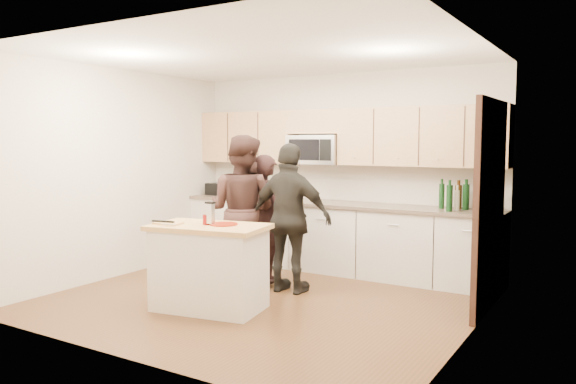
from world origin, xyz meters
The scene contains 21 objects.
floor centered at (0.00, 0.00, 0.00)m, with size 4.50×4.50×0.00m, color brown.
room_shell centered at (0.00, 0.00, 1.73)m, with size 4.52×4.02×2.71m.
back_cabinetry centered at (0.00, 1.69, 0.47)m, with size 4.50×0.66×0.94m.
upper_cabinetry centered at (0.03, 1.83, 1.84)m, with size 4.50×0.33×0.75m.
microwave centered at (-0.31, 1.80, 1.65)m, with size 0.76×0.41×0.40m.
doorway centered at (2.23, 0.90, 1.16)m, with size 0.06×1.25×2.20m.
framed_picture centered at (1.95, 1.98, 1.28)m, with size 0.30×0.03×0.38m.
dish_towel centered at (-0.95, 1.50, 0.80)m, with size 0.34×0.60×0.48m.
island centered at (-0.29, -0.58, 0.45)m, with size 1.30×0.90×0.90m.
red_plate centered at (-0.15, -0.51, 0.91)m, with size 0.29×0.29×0.02m, color maroon.
box_grater centered at (-0.27, -0.58, 1.03)m, with size 0.09×0.06×0.23m.
drink_glass centered at (-0.32, -0.59, 0.95)m, with size 0.07×0.07×0.11m, color maroon.
cutting_board centered at (-0.69, -0.76, 0.91)m, with size 0.30×0.17×0.02m, color tan.
tongs centered at (-0.75, -0.77, 0.92)m, with size 0.27×0.03×0.02m, color black.
knife centered at (-0.58, -0.87, 0.92)m, with size 0.17×0.02×0.01m, color silver.
toaster centered at (-1.97, 1.67, 1.03)m, with size 0.29×0.22×0.19m.
bottle_cluster centered at (1.70, 1.70, 1.12)m, with size 0.58×0.38×0.37m.
orchid centered at (2.10, 1.72, 1.15)m, with size 0.23×0.19×0.42m, color #356C2B.
woman_left centered at (-0.47, 0.79, 0.80)m, with size 0.58×0.38×1.60m, color black.
woman_center centered at (-0.62, 0.47, 0.92)m, with size 0.90×0.70×1.84m, color black.
woman_right centered at (0.09, 0.43, 0.88)m, with size 1.03×0.43×1.75m, color black.
Camera 1 is at (3.42, -5.10, 1.78)m, focal length 35.00 mm.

